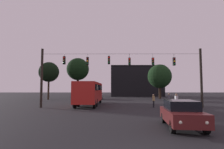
{
  "coord_description": "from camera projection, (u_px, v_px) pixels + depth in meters",
  "views": [
    {
      "loc": [
        -0.96,
        -5.34,
        2.18
      ],
      "look_at": [
        -1.1,
        18.89,
        4.03
      ],
      "focal_mm": 30.22,
      "sensor_mm": 36.0,
      "label": 1
    }
  ],
  "objects": [
    {
      "name": "corner_building",
      "position": [
        136.0,
        81.0,
        56.72
      ],
      "size": [
        14.96,
        9.26,
        8.82
      ],
      "color": "black",
      "rests_on": "ground"
    },
    {
      "name": "tree_left_silhouette",
      "position": [
        160.0,
        76.0,
        41.99
      ],
      "size": [
        5.31,
        5.31,
        7.63
      ],
      "color": "#2D2116",
      "rests_on": "ground"
    },
    {
      "name": "overhead_signal_span",
      "position": [
        121.0,
        72.0,
        22.11
      ],
      "size": [
        19.01,
        0.44,
        6.93
      ],
      "color": "black",
      "rests_on": "ground"
    },
    {
      "name": "pedestrian_crossing_left",
      "position": [
        154.0,
        100.0,
        22.15
      ],
      "size": [
        0.26,
        0.37,
        1.55
      ],
      "color": "black",
      "rests_on": "ground"
    },
    {
      "name": "car_far_left",
      "position": [
        98.0,
        95.0,
        39.86
      ],
      "size": [
        1.83,
        4.35,
        1.52
      ],
      "color": "#99999E",
      "rests_on": "ground"
    },
    {
      "name": "pedestrian_crossing_center",
      "position": [
        176.0,
        101.0,
        19.01
      ],
      "size": [
        0.27,
        0.38,
        1.7
      ],
      "color": "black",
      "rests_on": "ground"
    },
    {
      "name": "tree_right_far",
      "position": [
        49.0,
        72.0,
        38.48
      ],
      "size": [
        4.08,
        4.08,
        7.65
      ],
      "color": "#2D2116",
      "rests_on": "ground"
    },
    {
      "name": "car_near_right",
      "position": [
        181.0,
        113.0,
        10.67
      ],
      "size": [
        2.26,
        4.47,
        1.52
      ],
      "color": "#511919",
      "rests_on": "ground"
    },
    {
      "name": "tree_behind_building",
      "position": [
        78.0,
        69.0,
        47.54
      ],
      "size": [
        5.61,
        5.61,
        9.95
      ],
      "color": "black",
      "rests_on": "ground"
    },
    {
      "name": "city_bus",
      "position": [
        90.0,
        91.0,
        25.28
      ],
      "size": [
        2.65,
        11.03,
        3.0
      ],
      "color": "#B21E19",
      "rests_on": "ground"
    },
    {
      "name": "ground_plane",
      "position": [
        119.0,
        103.0,
        29.58
      ],
      "size": [
        168.0,
        168.0,
        0.0
      ],
      "primitive_type": "plane",
      "color": "black",
      "rests_on": "ground"
    },
    {
      "name": "pedestrian_crossing_right",
      "position": [
        169.0,
        99.0,
        22.54
      ],
      "size": [
        0.35,
        0.42,
        1.65
      ],
      "color": "black",
      "rests_on": "ground"
    }
  ]
}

